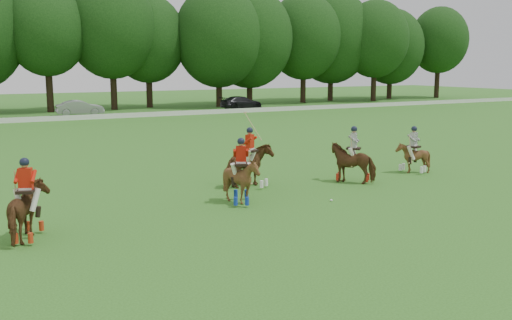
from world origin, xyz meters
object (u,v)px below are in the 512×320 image
polo_red_a (28,210)px  polo_stripe_a (353,162)px  car_right (241,103)px  polo_red_b (250,166)px  car_mid (80,108)px  polo_ball (331,200)px  polo_stripe_b (413,157)px  polo_red_c (241,180)px

polo_red_a → polo_stripe_a: size_ratio=0.99×
car_right → polo_red_b: polo_red_b is taller
polo_red_a → polo_stripe_a: bearing=9.0°
polo_red_a → polo_red_b: size_ratio=0.79×
car_mid → polo_ball: (0.60, -40.14, -0.69)m
polo_red_b → polo_ball: bearing=-68.1°
polo_ball → car_right: bearing=67.3°
polo_stripe_b → polo_ball: bearing=-157.1°
polo_red_a → polo_red_b: 9.21m
polo_red_c → polo_stripe_a: (5.77, 1.09, 0.01)m
car_right → polo_ball: bearing=153.2°
car_right → polo_red_b: size_ratio=1.65×
car_mid → polo_red_a: size_ratio=1.92×
polo_red_a → polo_ball: bearing=-2.1°
polo_red_c → polo_ball: bearing=-23.8°
car_mid → polo_red_c: size_ratio=1.91×
polo_red_c → car_right: bearing=63.0°
car_mid → polo_ball: size_ratio=49.39×
polo_ball → polo_red_c: bearing=156.2°
polo_red_a → polo_red_b: bearing=20.1°
polo_red_c → polo_stripe_a: 5.87m
polo_red_b → polo_ball: (1.42, -3.53, -0.83)m
car_mid → polo_red_a: polo_red_a is taller
car_right → polo_stripe_a: (-14.01, -37.74, 0.14)m
polo_ball → car_mid: bearing=90.9°
polo_stripe_b → polo_stripe_a: bearing=-174.7°
polo_stripe_a → car_right: bearing=69.6°
car_mid → polo_red_c: 38.91m
car_mid → polo_stripe_a: size_ratio=1.90×
car_right → polo_red_a: (-26.89, -39.77, 0.13)m
polo_red_c → car_mid: bearing=86.5°
car_mid → polo_stripe_a: bearing=-170.7°
car_mid → polo_stripe_b: size_ratio=2.10×
car_right → polo_stripe_a: size_ratio=2.07×
polo_stripe_b → car_mid: bearing=100.7°
car_mid → polo_red_a: 40.88m
polo_stripe_b → polo_ball: 7.04m
polo_stripe_a → polo_ball: 3.78m
polo_red_a → polo_stripe_a: polo_stripe_a is taller
polo_stripe_a → polo_red_c: bearing=-169.3°
polo_red_a → polo_red_c: polo_red_c is taller
car_mid → car_right: (17.43, 0.00, -0.03)m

